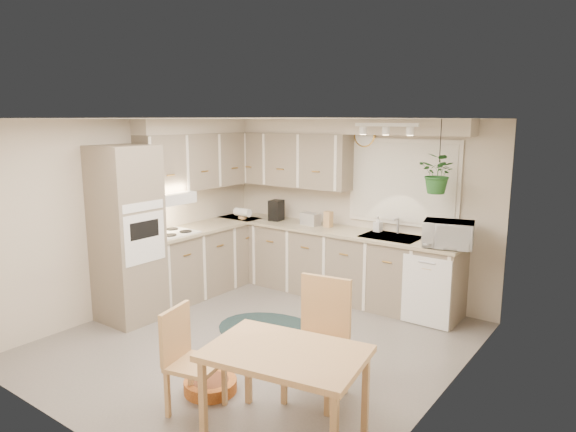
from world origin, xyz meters
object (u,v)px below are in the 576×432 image
Objects in this scene: braided_rug at (271,331)px; microwave at (448,231)px; dining_table at (285,396)px; chair_back at (315,342)px; chair_left at (196,362)px; pet_bed at (210,385)px.

microwave is (1.52, 1.37, 1.12)m from braided_rug.
chair_back is (-0.15, 0.63, 0.16)m from dining_table.
chair_back reaches higher than dining_table.
chair_left is 1.02m from chair_back.
braided_rug is at bearing -152.11° from microwave.
chair_back is 2.20× the size of pet_bed.
chair_back is 2.38m from microwave.
chair_left is at bearing -122.67° from microwave.
dining_table is 2.07m from braided_rug.
microwave is at bearing 42.12° from braided_rug.
microwave is at bearing 147.86° from chair_left.
microwave reaches higher than chair_back.
dining_table is 1.31× the size of chair_left.
microwave reaches higher than pet_bed.
braided_rug is (-0.51, 1.65, -0.43)m from chair_left.
microwave reaches higher than braided_rug.
braided_rug is at bearing 131.10° from dining_table.
pet_bed is at bearing -169.24° from chair_left.
chair_back is at bearing 123.93° from chair_left.
dining_table is 0.86× the size of braided_rug.
chair_left is at bearing -65.53° from pet_bed.
pet_bed is at bearing 20.07° from chair_back.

